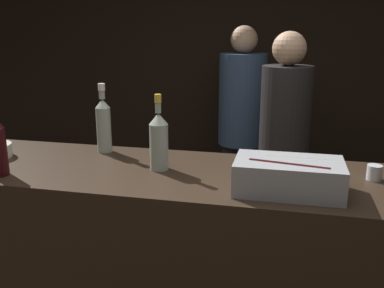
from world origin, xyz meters
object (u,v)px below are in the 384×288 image
object	(u,v)px
ice_bin_with_bottles	(289,175)
candle_votive	(374,172)
person_blond_tee	(242,123)
white_wine_bottle	(104,123)
person_in_hoodie	(284,147)
rose_wine_bottle	(159,140)

from	to	relation	value
ice_bin_with_bottles	candle_votive	distance (m)	0.41
candle_votive	person_blond_tee	world-z (taller)	person_blond_tee
ice_bin_with_bottles	white_wine_bottle	world-z (taller)	white_wine_bottle
white_wine_bottle	person_in_hoodie	xyz separation A→B (m)	(0.89, 0.80, -0.29)
candle_votive	rose_wine_bottle	distance (m)	0.92
person_blond_tee	person_in_hoodie	bearing A→B (deg)	109.70
ice_bin_with_bottles	person_blond_tee	size ratio (longest dim) A/B	0.24
candle_votive	person_in_hoodie	distance (m)	1.03
candle_votive	white_wine_bottle	size ratio (longest dim) A/B	0.18
person_blond_tee	rose_wine_bottle	bearing A→B (deg)	74.33
ice_bin_with_bottles	rose_wine_bottle	bearing A→B (deg)	165.18
ice_bin_with_bottles	person_blond_tee	xyz separation A→B (m)	(-0.38, 1.78, -0.20)
ice_bin_with_bottles	rose_wine_bottle	distance (m)	0.59
white_wine_bottle	person_blond_tee	size ratio (longest dim) A/B	0.20
person_in_hoodie	rose_wine_bottle	bearing A→B (deg)	-25.48
rose_wine_bottle	ice_bin_with_bottles	bearing A→B (deg)	-14.82
rose_wine_bottle	person_blond_tee	size ratio (longest dim) A/B	0.20
ice_bin_with_bottles	white_wine_bottle	size ratio (longest dim) A/B	1.18
rose_wine_bottle	person_blond_tee	world-z (taller)	person_blond_tee
person_blond_tee	candle_votive	bearing A→B (deg)	105.70
person_in_hoodie	ice_bin_with_bottles	bearing A→B (deg)	4.19
rose_wine_bottle	white_wine_bottle	size ratio (longest dim) A/B	0.97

